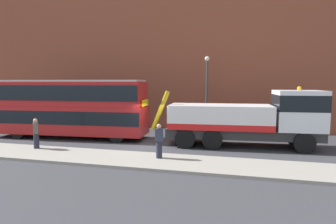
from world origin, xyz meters
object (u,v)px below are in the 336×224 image
Objects in this scene: pedestrian_onlooker at (36,134)px; street_lamp at (207,88)px; recovery_tow_truck at (250,118)px; pedestrian_bystander at (159,141)px; double_decker_bus at (69,106)px.

pedestrian_onlooker is 12.12m from street_lamp.
pedestrian_bystander is (-4.44, -4.33, -0.77)m from recovery_tow_truck.
recovery_tow_truck reaches higher than pedestrian_onlooker.
street_lamp is (9.19, 4.02, 1.24)m from double_decker_bus.
pedestrian_bystander is at bearing -32.91° from double_decker_bus.
street_lamp is (-3.05, 3.99, 1.71)m from recovery_tow_truck.
double_decker_bus is 4.20m from pedestrian_onlooker.
pedestrian_onlooker is 1.00× the size of pedestrian_bystander.
street_lamp is at bearing -27.78° from pedestrian_bystander.
street_lamp is (1.39, 8.32, 2.49)m from pedestrian_bystander.
street_lamp reaches higher than pedestrian_bystander.
pedestrian_bystander is 8.79m from street_lamp.
street_lamp reaches higher than recovery_tow_truck.
double_decker_bus reaches higher than pedestrian_onlooker.
street_lamp is (8.75, 8.01, 2.49)m from pedestrian_onlooker.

